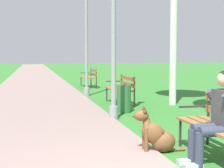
% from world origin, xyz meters
% --- Properties ---
extents(paved_path, '(3.30, 60.00, 0.04)m').
position_xyz_m(paved_path, '(-1.78, 24.00, 0.02)').
color(paved_path, gray).
rests_on(paved_path, ground).
extents(park_bench_near, '(0.55, 1.50, 0.85)m').
position_xyz_m(park_bench_near, '(0.66, 1.05, 0.51)').
color(park_bench_near, olive).
rests_on(park_bench_near, ground).
extents(park_bench_mid, '(0.55, 1.50, 0.85)m').
position_xyz_m(park_bench_mid, '(0.66, 6.43, 0.51)').
color(park_bench_mid, olive).
rests_on(park_bench_mid, ground).
extents(park_bench_far, '(0.55, 1.50, 0.85)m').
position_xyz_m(park_bench_far, '(0.64, 11.94, 0.51)').
color(park_bench_far, olive).
rests_on(park_bench_far, ground).
extents(person_seated_on_near_bench, '(0.74, 0.49, 1.25)m').
position_xyz_m(person_seated_on_near_bench, '(0.45, 0.81, 0.68)').
color(person_seated_on_near_bench, '#33384C').
rests_on(person_seated_on_near_bench, ground).
extents(dog_brown, '(0.83, 0.30, 0.71)m').
position_xyz_m(dog_brown, '(-0.12, 1.52, 0.26)').
color(dog_brown, brown).
rests_on(dog_brown, ground).
extents(lamp_post_near, '(0.24, 0.24, 4.76)m').
position_xyz_m(lamp_post_near, '(-0.13, 4.18, 2.46)').
color(lamp_post_near, gray).
rests_on(lamp_post_near, ground).
extents(lamp_post_mid, '(0.24, 0.24, 3.93)m').
position_xyz_m(lamp_post_mid, '(-0.02, 8.68, 2.04)').
color(lamp_post_mid, gray).
rests_on(lamp_post_mid, ground).
extents(litter_bin, '(0.36, 0.36, 0.70)m').
position_xyz_m(litter_bin, '(0.33, 5.00, 0.35)').
color(litter_bin, '#2D6638').
rests_on(litter_bin, ground).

